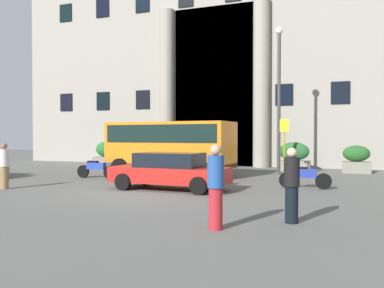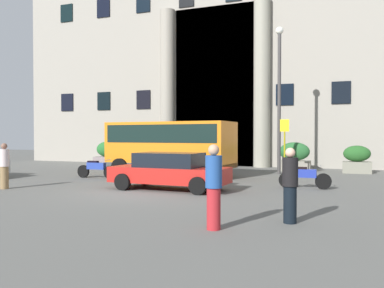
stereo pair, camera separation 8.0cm
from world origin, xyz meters
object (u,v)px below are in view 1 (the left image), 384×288
object	(u,v)px
pedestrian_man_crossing	(216,186)
lamppost_plaza_centre	(279,89)
hedge_planter_west	(294,157)
hedge_planter_far_west	(356,160)
hedge_planter_far_east	(106,154)
pedestrian_woman_dark_dress	(292,185)
parked_hatchback_near	(170,171)
motorcycle_far_end	(304,177)
orange_minibus	(171,144)
bus_stop_sign	(284,141)
pedestrian_child_trailing	(4,166)
motorcycle_near_kerb	(95,168)
hedge_planter_east	(161,156)

from	to	relation	value
pedestrian_man_crossing	lamppost_plaza_centre	bearing A→B (deg)	34.65
hedge_planter_west	hedge_planter_far_west	bearing A→B (deg)	-2.68
hedge_planter_far_east	pedestrian_woman_dark_dress	bearing A→B (deg)	-44.95
parked_hatchback_near	pedestrian_woman_dark_dress	xyz separation A→B (m)	(4.95, -4.27, 0.17)
motorcycle_far_end	hedge_planter_far_east	bearing A→B (deg)	151.80
orange_minibus	pedestrian_man_crossing	bearing A→B (deg)	-58.32
bus_stop_sign	hedge_planter_west	bearing A→B (deg)	87.74
pedestrian_child_trailing	hedge_planter_far_west	bearing A→B (deg)	-137.85
hedge_planter_west	hedge_planter_far_east	bearing A→B (deg)	-179.53
bus_stop_sign	hedge_planter_far_west	world-z (taller)	bus_stop_sign
hedge_planter_far_west	parked_hatchback_near	distance (m)	11.68
hedge_planter_far_west	pedestrian_child_trailing	bearing A→B (deg)	-137.49
lamppost_plaza_centre	pedestrian_child_trailing	bearing A→B (deg)	-132.46
hedge_planter_far_west	pedestrian_woman_dark_dress	bearing A→B (deg)	-97.39
orange_minibus	motorcycle_near_kerb	world-z (taller)	orange_minibus
hedge_planter_west	pedestrian_woman_dark_dress	world-z (taller)	pedestrian_woman_dark_dress
bus_stop_sign	hedge_planter_east	bearing A→B (deg)	161.47
hedge_planter_far_west	motorcycle_near_kerb	xyz separation A→B (m)	(-11.66, -7.12, -0.26)
orange_minibus	bus_stop_sign	distance (m)	5.67
hedge_planter_east	hedge_planter_west	world-z (taller)	hedge_planter_west
hedge_planter_west	motorcycle_near_kerb	size ratio (longest dim) A/B	0.86
orange_minibus	pedestrian_man_crossing	world-z (taller)	orange_minibus
hedge_planter_far_east	motorcycle_far_end	xyz separation A→B (m)	(13.59, -7.49, -0.32)
hedge_planter_west	motorcycle_far_end	bearing A→B (deg)	-80.93
hedge_planter_far_west	pedestrian_man_crossing	xyz separation A→B (m)	(-3.24, -15.03, 0.22)
motorcycle_near_kerb	motorcycle_far_end	bearing A→B (deg)	-2.21
hedge_planter_west	parked_hatchback_near	size ratio (longest dim) A/B	0.40
hedge_planter_far_west	pedestrian_woman_dark_dress	distance (m)	13.92
orange_minibus	lamppost_plaza_centre	world-z (taller)	lamppost_plaza_centre
orange_minibus	pedestrian_woman_dark_dress	distance (m)	11.26
motorcycle_near_kerb	pedestrian_child_trailing	world-z (taller)	pedestrian_child_trailing
orange_minibus	motorcycle_far_end	xyz separation A→B (m)	(6.64, -2.48, -1.15)
hedge_planter_east	motorcycle_far_end	distance (m)	11.75
motorcycle_far_end	parked_hatchback_near	bearing A→B (deg)	-155.13
bus_stop_sign	pedestrian_man_crossing	distance (m)	12.10
bus_stop_sign	hedge_planter_east	distance (m)	8.47
pedestrian_man_crossing	motorcycle_near_kerb	bearing A→B (deg)	78.82
hedge_planter_far_west	hedge_planter_west	world-z (taller)	hedge_planter_west
orange_minibus	hedge_planter_far_east	xyz separation A→B (m)	(-6.95, 5.01, -0.83)
pedestrian_child_trailing	bus_stop_sign	bearing A→B (deg)	-137.29
hedge_planter_west	pedestrian_man_crossing	world-z (taller)	pedestrian_man_crossing
hedge_planter_east	pedestrian_man_crossing	size ratio (longest dim) A/B	1.03
hedge_planter_far_west	motorcycle_far_end	size ratio (longest dim) A/B	0.76
motorcycle_far_end	pedestrian_woman_dark_dress	world-z (taller)	pedestrian_woman_dark_dress
hedge_planter_east	parked_hatchback_near	world-z (taller)	hedge_planter_east
bus_stop_sign	hedge_planter_far_west	distance (m)	4.64
hedge_planter_east	pedestrian_man_crossing	xyz separation A→B (m)	(8.15, -14.74, 0.19)
pedestrian_woman_dark_dress	lamppost_plaza_centre	world-z (taller)	lamppost_plaza_centre
hedge_planter_far_west	pedestrian_woman_dark_dress	xyz separation A→B (m)	(-1.79, -13.81, 0.16)
pedestrian_man_crossing	pedestrian_woman_dark_dress	xyz separation A→B (m)	(1.45, 1.23, -0.05)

